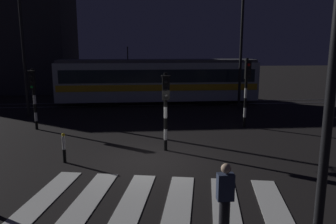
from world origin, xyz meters
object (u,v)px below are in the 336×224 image
Objects in this scene: traffic_light_corner_far_left at (33,90)px; street_lamp_trackside_left at (21,39)px; bollard_island_edge at (64,148)px; street_lamp_trackside_right at (243,33)px; traffic_light_corner_far_right at (247,82)px; traffic_light_median_centre at (166,100)px; pedestrian_waiting_at_kerb at (225,200)px; tram at (158,80)px.

street_lamp_trackside_left reaches higher than traffic_light_corner_far_left.
street_lamp_trackside_right is at bearing 44.64° from bollard_island_edge.
traffic_light_corner_far_right is 3.23× the size of bollard_island_edge.
traffic_light_median_centre is (-4.48, -3.65, -0.29)m from traffic_light_corner_far_right.
traffic_light_corner_far_right is 1.14× the size of traffic_light_median_centre.
traffic_light_corner_far_right reaches higher than traffic_light_median_centre.
street_lamp_trackside_right reaches higher than street_lamp_trackside_left.
street_lamp_trackside_left is (-1.40, 3.13, 2.52)m from traffic_light_corner_far_left.
traffic_light_median_centre is (6.26, -4.07, 0.04)m from traffic_light_corner_far_left.
street_lamp_trackside_right reaches higher than traffic_light_corner_far_left.
traffic_light_corner_far_left is at bearing 116.04° from bollard_island_edge.
street_lamp_trackside_right is at bearing 71.39° from pedestrian_waiting_at_kerb.
pedestrian_waiting_at_kerb is (0.76, -6.23, -1.20)m from traffic_light_median_centre.
street_lamp_trackside_left is 4.21× the size of pedestrian_waiting_at_kerb.
traffic_light_corner_far_right is 10.66m from pedestrian_waiting_at_kerb.
traffic_light_corner_far_right reaches higher than bollard_island_edge.
street_lamp_trackside_right is 1.11× the size of street_lamp_trackside_left.
pedestrian_waiting_at_kerb is at bearing -83.05° from traffic_light_median_centre.
street_lamp_trackside_left is at bearing 122.11° from pedestrian_waiting_at_kerb.
traffic_light_corner_far_left is at bearing 146.97° from traffic_light_median_centre.
traffic_light_corner_far_left is 0.43× the size of street_lamp_trackside_left.
street_lamp_trackside_right is 14.00m from bollard_island_edge.
street_lamp_trackside_left is 16.28m from pedestrian_waiting_at_kerb.
bollard_island_edge is at bearing 131.00° from pedestrian_waiting_at_kerb.
street_lamp_trackside_right is 7.21× the size of bollard_island_edge.
street_lamp_trackside_left is at bearing -153.13° from tram.
tram is 13.07× the size of bollard_island_edge.
bollard_island_edge is (-8.27, -4.65, -1.81)m from traffic_light_corner_far_right.
traffic_light_median_centre is 11.29m from tram.
traffic_light_median_centre is 4.20m from bollard_island_edge.
street_lamp_trackside_left is at bearing -175.16° from street_lamp_trackside_right.
pedestrian_waiting_at_kerb is at bearing -108.61° from street_lamp_trackside_right.
traffic_light_corner_far_left is at bearing -65.83° from street_lamp_trackside_left.
traffic_light_corner_far_right is 1.16× the size of traffic_light_corner_far_left.
pedestrian_waiting_at_kerb is at bearing -49.00° from bollard_island_edge.
tram is at bearing 91.21° from pedestrian_waiting_at_kerb.
pedestrian_waiting_at_kerb is (7.02, -10.30, -1.16)m from traffic_light_corner_far_left.
traffic_light_corner_far_right is at bearing 69.37° from pedestrian_waiting_at_kerb.
street_lamp_trackside_left is (-7.67, 7.20, 2.48)m from traffic_light_median_centre.
tram is (8.06, 4.08, -2.82)m from street_lamp_trackside_left.
traffic_light_corner_far_right is 10.76m from traffic_light_corner_far_left.
pedestrian_waiting_at_kerb is (-3.72, -9.88, -1.49)m from traffic_light_corner_far_right.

